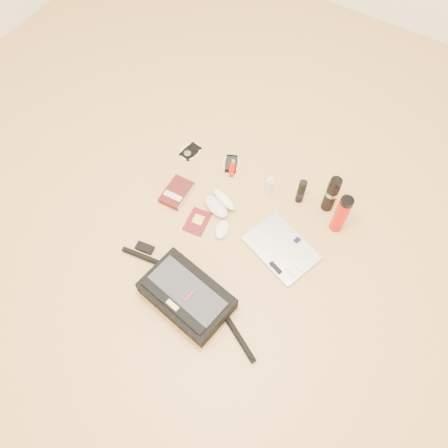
% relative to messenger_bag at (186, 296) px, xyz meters
% --- Properties ---
extents(ground, '(4.00, 4.00, 0.00)m').
position_rel_messenger_bag_xyz_m(ground, '(0.00, 0.28, -0.05)').
color(ground, tan).
rests_on(ground, ground).
extents(messenger_bag, '(0.80, 0.30, 0.11)m').
position_rel_messenger_bag_xyz_m(messenger_bag, '(0.00, 0.00, 0.00)').
color(messenger_bag, black).
rests_on(messenger_bag, ground).
extents(laptop, '(0.38, 0.32, 0.03)m').
position_rel_messenger_bag_xyz_m(laptop, '(0.24, 0.44, -0.04)').
color(laptop, '#B9B9BC').
rests_on(laptop, ground).
extents(book, '(0.12, 0.18, 0.03)m').
position_rel_messenger_bag_xyz_m(book, '(-0.36, 0.44, -0.03)').
color(book, '#441210').
rests_on(book, ground).
extents(passport, '(0.12, 0.16, 0.01)m').
position_rel_messenger_bag_xyz_m(passport, '(-0.18, 0.36, -0.05)').
color(passport, '#541016').
rests_on(passport, ground).
extents(mouse, '(0.09, 0.12, 0.03)m').
position_rel_messenger_bag_xyz_m(mouse, '(-0.05, 0.38, -0.03)').
color(mouse, white).
rests_on(mouse, ground).
extents(sunglasses_case, '(0.19, 0.17, 0.09)m').
position_rel_messenger_bag_xyz_m(sunglasses_case, '(-0.13, 0.49, -0.02)').
color(sunglasses_case, silver).
rests_on(sunglasses_case, ground).
extents(ipod, '(0.11, 0.12, 0.01)m').
position_rel_messenger_bag_xyz_m(ipod, '(-0.45, 0.70, -0.04)').
color(ipod, black).
rests_on(ipod, ground).
extents(phone, '(0.12, 0.13, 0.01)m').
position_rel_messenger_bag_xyz_m(phone, '(-0.22, 0.75, -0.04)').
color(phone, black).
rests_on(phone, ground).
extents(inhaler, '(0.06, 0.10, 0.03)m').
position_rel_messenger_bag_xyz_m(inhaler, '(-0.20, 0.72, -0.04)').
color(inhaler, '#A70A00').
rests_on(inhaler, ground).
extents(spray_bottle, '(0.04, 0.04, 0.13)m').
position_rel_messenger_bag_xyz_m(spray_bottle, '(0.03, 0.70, 0.00)').
color(spray_bottle, '#B5DEED').
rests_on(spray_bottle, ground).
extents(aerosol_can, '(0.05, 0.05, 0.17)m').
position_rel_messenger_bag_xyz_m(aerosol_can, '(0.19, 0.73, 0.03)').
color(aerosol_can, black).
rests_on(aerosol_can, ground).
extents(thermos_black, '(0.07, 0.07, 0.23)m').
position_rel_messenger_bag_xyz_m(thermos_black, '(0.33, 0.77, 0.07)').
color(thermos_black, black).
rests_on(thermos_black, ground).
extents(thermos_red, '(0.09, 0.09, 0.25)m').
position_rel_messenger_bag_xyz_m(thermos_red, '(0.41, 0.69, 0.07)').
color(thermos_red, red).
rests_on(thermos_red, ground).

